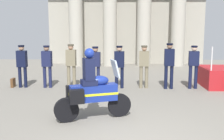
{
  "coord_description": "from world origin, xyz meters",
  "views": [
    {
      "loc": [
        -0.26,
        -5.89,
        2.51
      ],
      "look_at": [
        -0.43,
        3.25,
        1.03
      ],
      "focal_mm": 45.7,
      "sensor_mm": 36.0,
      "label": 1
    }
  ],
  "objects_px": {
    "officer_in_row_5": "(144,63)",
    "officer_in_row_7": "(194,63)",
    "officer_in_row_2": "(71,62)",
    "officer_in_row_3": "(95,64)",
    "officer_in_row_0": "(22,63)",
    "officer_in_row_1": "(47,63)",
    "officer_in_row_4": "(119,63)",
    "officer_in_row_6": "(169,62)",
    "motorcycle_with_rider": "(91,90)",
    "briefcase_on_ground": "(13,83)"
  },
  "relations": [
    {
      "from": "briefcase_on_ground",
      "to": "officer_in_row_4",
      "type": "bearing_deg",
      "value": -1.21
    },
    {
      "from": "officer_in_row_1",
      "to": "officer_in_row_2",
      "type": "xyz_separation_m",
      "value": [
        0.96,
        -0.04,
        0.03
      ]
    },
    {
      "from": "officer_in_row_6",
      "to": "officer_in_row_7",
      "type": "xyz_separation_m",
      "value": [
        0.96,
        0.05,
        -0.05
      ]
    },
    {
      "from": "officer_in_row_5",
      "to": "officer_in_row_2",
      "type": "bearing_deg",
      "value": 5.99
    },
    {
      "from": "officer_in_row_2",
      "to": "officer_in_row_7",
      "type": "distance_m",
      "value": 4.78
    },
    {
      "from": "officer_in_row_3",
      "to": "motorcycle_with_rider",
      "type": "bearing_deg",
      "value": 97.93
    },
    {
      "from": "officer_in_row_2",
      "to": "officer_in_row_3",
      "type": "bearing_deg",
      "value": -174.97
    },
    {
      "from": "briefcase_on_ground",
      "to": "officer_in_row_5",
      "type": "bearing_deg",
      "value": -0.7
    },
    {
      "from": "officer_in_row_5",
      "to": "officer_in_row_7",
      "type": "height_order",
      "value": "officer_in_row_7"
    },
    {
      "from": "officer_in_row_4",
      "to": "officer_in_row_7",
      "type": "relative_size",
      "value": 0.99
    },
    {
      "from": "officer_in_row_2",
      "to": "officer_in_row_3",
      "type": "height_order",
      "value": "officer_in_row_2"
    },
    {
      "from": "officer_in_row_5",
      "to": "briefcase_on_ground",
      "type": "height_order",
      "value": "officer_in_row_5"
    },
    {
      "from": "motorcycle_with_rider",
      "to": "officer_in_row_2",
      "type": "bearing_deg",
      "value": 87.37
    },
    {
      "from": "officer_in_row_2",
      "to": "officer_in_row_5",
      "type": "height_order",
      "value": "officer_in_row_2"
    },
    {
      "from": "officer_in_row_5",
      "to": "officer_in_row_7",
      "type": "relative_size",
      "value": 1.0
    },
    {
      "from": "officer_in_row_4",
      "to": "briefcase_on_ground",
      "type": "bearing_deg",
      "value": 4.19
    },
    {
      "from": "officer_in_row_0",
      "to": "officer_in_row_2",
      "type": "distance_m",
      "value": 1.96
    },
    {
      "from": "officer_in_row_4",
      "to": "officer_in_row_5",
      "type": "distance_m",
      "value": 0.97
    },
    {
      "from": "officer_in_row_1",
      "to": "officer_in_row_3",
      "type": "xyz_separation_m",
      "value": [
        1.92,
        -0.04,
        -0.02
      ]
    },
    {
      "from": "officer_in_row_3",
      "to": "officer_in_row_4",
      "type": "bearing_deg",
      "value": -173.98
    },
    {
      "from": "motorcycle_with_rider",
      "to": "briefcase_on_ground",
      "type": "relative_size",
      "value": 5.59
    },
    {
      "from": "officer_in_row_0",
      "to": "officer_in_row_5",
      "type": "distance_m",
      "value": 4.82
    },
    {
      "from": "officer_in_row_5",
      "to": "officer_in_row_3",
      "type": "bearing_deg",
      "value": 6.48
    },
    {
      "from": "officer_in_row_0",
      "to": "briefcase_on_ground",
      "type": "xyz_separation_m",
      "value": [
        -0.42,
        0.05,
        -0.82
      ]
    },
    {
      "from": "officer_in_row_4",
      "to": "officer_in_row_5",
      "type": "bearing_deg",
      "value": -173.08
    },
    {
      "from": "officer_in_row_4",
      "to": "officer_in_row_7",
      "type": "distance_m",
      "value": 2.89
    },
    {
      "from": "officer_in_row_3",
      "to": "briefcase_on_ground",
      "type": "xyz_separation_m",
      "value": [
        -3.33,
        0.1,
        -0.79
      ]
    },
    {
      "from": "officer_in_row_7",
      "to": "officer_in_row_3",
      "type": "bearing_deg",
      "value": 4.81
    },
    {
      "from": "officer_in_row_0",
      "to": "officer_in_row_4",
      "type": "xyz_separation_m",
      "value": [
        3.85,
        -0.05,
        -0.01
      ]
    },
    {
      "from": "officer_in_row_3",
      "to": "motorcycle_with_rider",
      "type": "xyz_separation_m",
      "value": [
        0.17,
        -3.78,
        -0.18
      ]
    },
    {
      "from": "officer_in_row_1",
      "to": "officer_in_row_4",
      "type": "height_order",
      "value": "officer_in_row_1"
    },
    {
      "from": "officer_in_row_7",
      "to": "motorcycle_with_rider",
      "type": "xyz_separation_m",
      "value": [
        -3.66,
        -3.74,
        -0.21
      ]
    },
    {
      "from": "officer_in_row_3",
      "to": "officer_in_row_4",
      "type": "height_order",
      "value": "officer_in_row_4"
    },
    {
      "from": "officer_in_row_2",
      "to": "officer_in_row_3",
      "type": "xyz_separation_m",
      "value": [
        0.95,
        -0.01,
        -0.05
      ]
    },
    {
      "from": "officer_in_row_1",
      "to": "briefcase_on_ground",
      "type": "xyz_separation_m",
      "value": [
        -1.41,
        0.06,
        -0.81
      ]
    },
    {
      "from": "officer_in_row_1",
      "to": "officer_in_row_4",
      "type": "relative_size",
      "value": 1.0
    },
    {
      "from": "officer_in_row_3",
      "to": "officer_in_row_7",
      "type": "distance_m",
      "value": 3.82
    },
    {
      "from": "officer_in_row_6",
      "to": "officer_in_row_3",
      "type": "bearing_deg",
      "value": 3.61
    },
    {
      "from": "officer_in_row_6",
      "to": "officer_in_row_0",
      "type": "bearing_deg",
      "value": 3.97
    },
    {
      "from": "officer_in_row_5",
      "to": "officer_in_row_0",
      "type": "bearing_deg",
      "value": 5.17
    },
    {
      "from": "officer_in_row_5",
      "to": "briefcase_on_ground",
      "type": "bearing_deg",
      "value": 4.7
    },
    {
      "from": "officer_in_row_2",
      "to": "briefcase_on_ground",
      "type": "bearing_deg",
      "value": 3.14
    },
    {
      "from": "officer_in_row_5",
      "to": "officer_in_row_6",
      "type": "xyz_separation_m",
      "value": [
        0.96,
        -0.13,
        0.06
      ]
    },
    {
      "from": "officer_in_row_2",
      "to": "officer_in_row_4",
      "type": "xyz_separation_m",
      "value": [
        1.89,
        0.0,
        -0.04
      ]
    },
    {
      "from": "officer_in_row_1",
      "to": "officer_in_row_3",
      "type": "distance_m",
      "value": 1.92
    },
    {
      "from": "officer_in_row_3",
      "to": "officer_in_row_7",
      "type": "relative_size",
      "value": 0.97
    },
    {
      "from": "officer_in_row_0",
      "to": "officer_in_row_1",
      "type": "bearing_deg",
      "value": -175.27
    },
    {
      "from": "officer_in_row_1",
      "to": "motorcycle_with_rider",
      "type": "distance_m",
      "value": 4.36
    },
    {
      "from": "officer_in_row_6",
      "to": "motorcycle_with_rider",
      "type": "relative_size",
      "value": 0.88
    },
    {
      "from": "officer_in_row_2",
      "to": "officer_in_row_6",
      "type": "bearing_deg",
      "value": -176.03
    }
  ]
}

